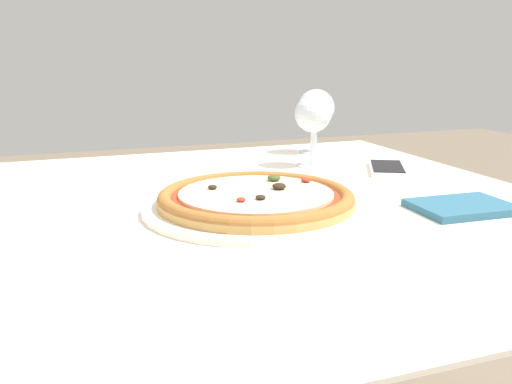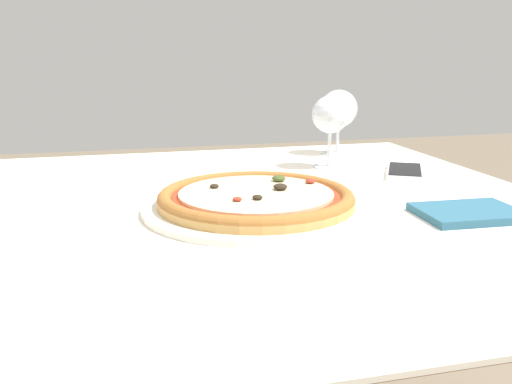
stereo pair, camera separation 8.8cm
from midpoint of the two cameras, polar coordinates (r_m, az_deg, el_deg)
dining_table at (r=0.94m, az=-2.24°, el=-7.01°), size 1.17×1.02×0.75m
pizza_plate at (r=0.88m, az=2.86°, el=-0.87°), size 0.35×0.35×0.04m
wine_glass_far_left at (r=1.37m, az=10.11°, el=8.05°), size 0.09×0.09×0.15m
wine_glass_far_right at (r=1.21m, az=9.55°, el=7.43°), size 0.08×0.08×0.15m
cell_phone at (r=1.19m, az=16.73°, el=1.96°), size 0.13×0.16×0.01m
napkin_folded at (r=0.93m, az=23.11°, el=-1.97°), size 0.15×0.12×0.01m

